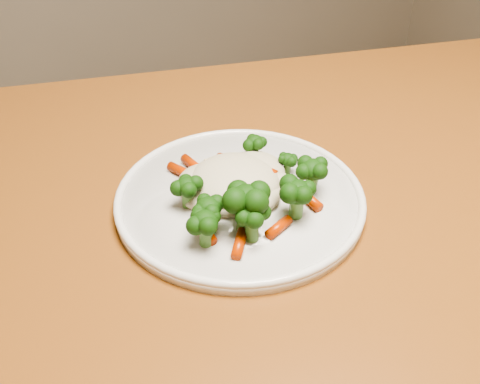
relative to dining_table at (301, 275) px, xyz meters
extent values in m
cube|color=brown|center=(0.00, 0.00, 0.07)|extent=(1.45, 1.14, 0.04)
cylinder|color=white|center=(-0.06, 0.06, 0.10)|extent=(0.30, 0.30, 0.01)
ellipsoid|color=beige|center=(-0.06, 0.07, 0.13)|extent=(0.13, 0.11, 0.05)
ellipsoid|color=black|center=(-0.12, 0.02, 0.12)|extent=(0.05, 0.05, 0.04)
ellipsoid|color=black|center=(-0.08, 0.00, 0.13)|extent=(0.06, 0.06, 0.05)
ellipsoid|color=black|center=(-0.02, 0.00, 0.13)|extent=(0.05, 0.05, 0.05)
ellipsoid|color=black|center=(0.02, 0.03, 0.13)|extent=(0.05, 0.05, 0.04)
ellipsoid|color=black|center=(0.02, 0.07, 0.12)|extent=(0.03, 0.03, 0.03)
ellipsoid|color=black|center=(0.00, 0.12, 0.12)|extent=(0.04, 0.04, 0.03)
ellipsoid|color=black|center=(-0.12, 0.07, 0.12)|extent=(0.04, 0.04, 0.04)
ellipsoid|color=black|center=(-0.13, 0.00, 0.12)|extent=(0.04, 0.04, 0.04)
ellipsoid|color=black|center=(-0.08, -0.01, 0.13)|extent=(0.05, 0.05, 0.04)
cylinder|color=#C43704|center=(-0.10, 0.12, 0.11)|extent=(0.03, 0.05, 0.01)
cylinder|color=#C43704|center=(-0.06, 0.11, 0.11)|extent=(0.03, 0.05, 0.01)
cylinder|color=#C43704|center=(-0.01, 0.10, 0.11)|extent=(0.04, 0.03, 0.01)
cylinder|color=#C43704|center=(-0.12, 0.02, 0.11)|extent=(0.01, 0.05, 0.01)
cylinder|color=#C43704|center=(-0.10, -0.02, 0.11)|extent=(0.03, 0.04, 0.01)
cylinder|color=#C43704|center=(-0.05, -0.02, 0.11)|extent=(0.04, 0.02, 0.01)
cylinder|color=#C43704|center=(0.01, 0.01, 0.11)|extent=(0.02, 0.04, 0.01)
cylinder|color=#C43704|center=(-0.02, 0.07, 0.12)|extent=(0.03, 0.04, 0.01)
cylinder|color=#C43704|center=(-0.07, 0.09, 0.12)|extent=(0.03, 0.04, 0.01)
cylinder|color=#C43704|center=(-0.08, 0.13, 0.11)|extent=(0.02, 0.05, 0.01)
cylinder|color=#C43704|center=(-0.06, 0.12, 0.11)|extent=(0.03, 0.04, 0.01)
ellipsoid|color=brown|center=(-0.04, 0.08, 0.12)|extent=(0.03, 0.03, 0.02)
ellipsoid|color=brown|center=(-0.03, 0.06, 0.12)|extent=(0.03, 0.03, 0.02)
ellipsoid|color=brown|center=(-0.08, 0.07, 0.12)|extent=(0.03, 0.03, 0.02)
cube|color=beige|center=(-0.07, 0.11, 0.12)|extent=(0.02, 0.02, 0.01)
cube|color=beige|center=(-0.04, 0.11, 0.12)|extent=(0.02, 0.02, 0.01)
camera|label=1|loc=(-0.32, -0.44, 0.54)|focal=45.00mm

